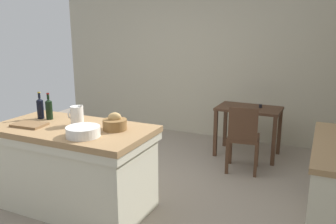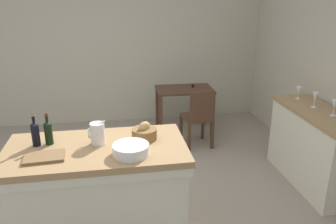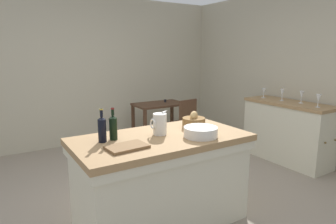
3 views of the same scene
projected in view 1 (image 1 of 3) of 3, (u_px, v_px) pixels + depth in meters
name	position (u px, v px, depth m)	size (l,w,h in m)	color
ground_plane	(117.00, 193.00, 3.95)	(6.76, 6.76, 0.00)	gray
wall_back	(197.00, 60.00, 5.93)	(5.32, 0.12, 2.60)	#B2AA93
island_table	(75.00, 164.00, 3.55)	(1.63, 0.85, 0.88)	#99754C
writing_desk	(249.00, 115.00, 5.00)	(0.91, 0.58, 0.78)	#472D1E
wooden_chair	(243.00, 137.00, 4.43)	(0.45, 0.45, 0.89)	#472D1E
pitcher	(77.00, 116.00, 3.48)	(0.17, 0.13, 0.24)	silver
wash_bowl	(83.00, 132.00, 3.14)	(0.31, 0.31, 0.09)	silver
bread_basket	(115.00, 124.00, 3.35)	(0.24, 0.24, 0.17)	brown
cutting_board	(30.00, 125.00, 3.49)	(0.33, 0.22, 0.02)	brown
wine_bottle_dark	(49.00, 109.00, 3.72)	(0.07, 0.07, 0.29)	black
wine_bottle_amber	(40.00, 108.00, 3.74)	(0.07, 0.07, 0.30)	black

